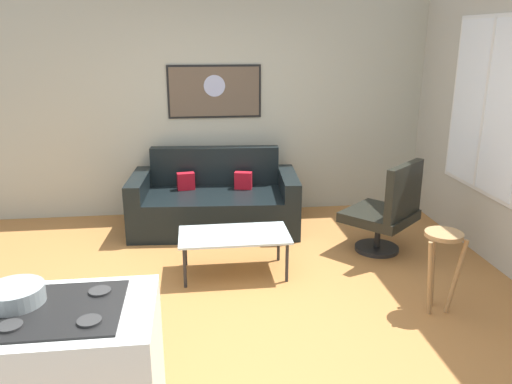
{
  "coord_description": "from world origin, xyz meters",
  "views": [
    {
      "loc": [
        -0.27,
        -3.8,
        2.16
      ],
      "look_at": [
        0.31,
        0.9,
        0.7
      ],
      "focal_mm": 35.65,
      "sensor_mm": 36.0,
      "label": 1
    }
  ],
  "objects_px": {
    "couch": "(215,203)",
    "mixing_bowl": "(15,296)",
    "coffee_table": "(234,237)",
    "armchair": "(387,211)",
    "bar_stool": "(442,253)",
    "wall_painting": "(215,92)"
  },
  "relations": [
    {
      "from": "couch",
      "to": "mixing_bowl",
      "type": "height_order",
      "value": "mixing_bowl"
    },
    {
      "from": "coffee_table",
      "to": "armchair",
      "type": "xyz_separation_m",
      "value": [
        1.59,
        0.29,
        0.09
      ]
    },
    {
      "from": "mixing_bowl",
      "to": "wall_painting",
      "type": "bearing_deg",
      "value": 73.54
    },
    {
      "from": "mixing_bowl",
      "to": "wall_painting",
      "type": "distance_m",
      "value": 4.08
    },
    {
      "from": "couch",
      "to": "mixing_bowl",
      "type": "relative_size",
      "value": 7.0
    },
    {
      "from": "coffee_table",
      "to": "bar_stool",
      "type": "height_order",
      "value": "bar_stool"
    },
    {
      "from": "armchair",
      "to": "bar_stool",
      "type": "xyz_separation_m",
      "value": [
        -0.01,
        -1.18,
        0.06
      ]
    },
    {
      "from": "coffee_table",
      "to": "mixing_bowl",
      "type": "height_order",
      "value": "mixing_bowl"
    },
    {
      "from": "bar_stool",
      "to": "mixing_bowl",
      "type": "distance_m",
      "value": 3.07
    },
    {
      "from": "couch",
      "to": "wall_painting",
      "type": "distance_m",
      "value": 1.35
    },
    {
      "from": "wall_painting",
      "to": "bar_stool",
      "type": "bearing_deg",
      "value": -58.42
    },
    {
      "from": "armchair",
      "to": "wall_painting",
      "type": "relative_size",
      "value": 0.87
    },
    {
      "from": "coffee_table",
      "to": "armchair",
      "type": "distance_m",
      "value": 1.62
    },
    {
      "from": "couch",
      "to": "wall_painting",
      "type": "xyz_separation_m",
      "value": [
        0.05,
        0.56,
        1.22
      ]
    },
    {
      "from": "coffee_table",
      "to": "armchair",
      "type": "relative_size",
      "value": 1.05
    },
    {
      "from": "wall_painting",
      "to": "mixing_bowl",
      "type": "bearing_deg",
      "value": -106.46
    },
    {
      "from": "bar_stool",
      "to": "mixing_bowl",
      "type": "bearing_deg",
      "value": -157.01
    },
    {
      "from": "couch",
      "to": "wall_painting",
      "type": "bearing_deg",
      "value": 84.81
    },
    {
      "from": "couch",
      "to": "coffee_table",
      "type": "xyz_separation_m",
      "value": [
        0.12,
        -1.24,
        0.07
      ]
    },
    {
      "from": "couch",
      "to": "coffee_table",
      "type": "relative_size",
      "value": 1.9
    },
    {
      "from": "couch",
      "to": "coffee_table",
      "type": "distance_m",
      "value": 1.24
    },
    {
      "from": "coffee_table",
      "to": "bar_stool",
      "type": "distance_m",
      "value": 1.82
    }
  ]
}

